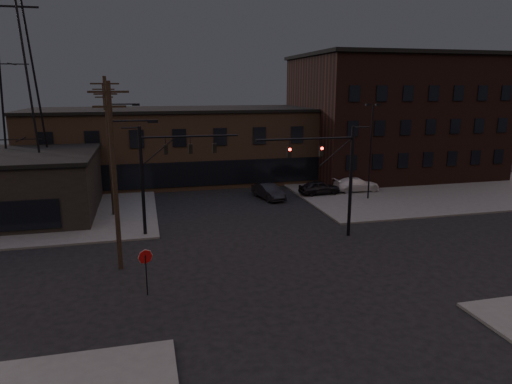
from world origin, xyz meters
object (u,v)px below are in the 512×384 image
stop_sign (146,262)px  parked_car_lot_b (356,184)px  parked_car_lot_a (319,187)px  traffic_signal_far (160,168)px  traffic_signal_near (336,170)px  car_crossing (268,191)px

stop_sign → parked_car_lot_b: (21.31, 19.16, -1.00)m
parked_car_lot_a → traffic_signal_far: bearing=115.1°
traffic_signal_near → traffic_signal_far: (-12.07, 3.50, 0.08)m
parked_car_lot_a → parked_car_lot_b: parked_car_lot_a is taller
traffic_signal_near → car_crossing: traffic_signal_near is taller
parked_car_lot_a → car_crossing: bearing=86.5°
stop_sign → traffic_signal_near: bearing=25.9°
parked_car_lot_a → car_crossing: 5.28m
traffic_signal_near → parked_car_lot_a: size_ratio=1.94×
traffic_signal_near → parked_car_lot_b: traffic_signal_near is taller
traffic_signal_near → traffic_signal_far: bearing=163.8°
parked_car_lot_a → parked_car_lot_b: 4.28m
traffic_signal_near → parked_car_lot_b: bearing=57.9°
traffic_signal_near → parked_car_lot_a: bearing=73.2°
stop_sign → car_crossing: (11.77, 18.69, -1.11)m
parked_car_lot_b → car_crossing: (-9.54, -0.47, -0.12)m
stop_sign → car_crossing: size_ratio=0.56×
traffic_signal_far → traffic_signal_near: bearing=-16.2°
parked_car_lot_a → stop_sign: bearing=133.7°
traffic_signal_far → parked_car_lot_a: (15.77, 8.75, -4.16)m
car_crossing → traffic_signal_near: bearing=-95.9°
parked_car_lot_a → car_crossing: parked_car_lot_a is taller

